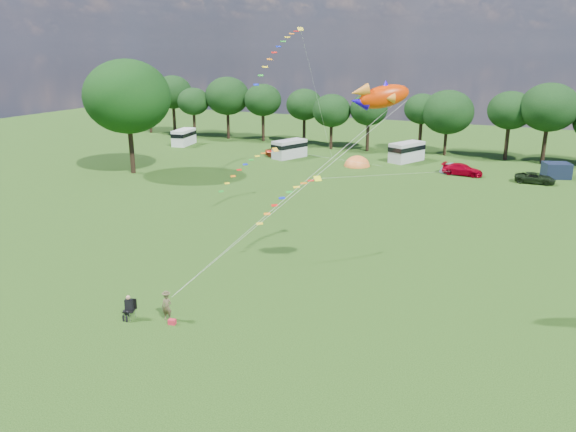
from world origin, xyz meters
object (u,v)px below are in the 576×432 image
at_px(car_c, 462,170).
at_px(campervan_c, 407,151).
at_px(big_tree, 127,97).
at_px(tent_greyblue, 452,172).
at_px(tent_orange, 357,166).
at_px(kite_flyer, 167,307).
at_px(car_d, 535,178).
at_px(car_a, 279,152).
at_px(fish_kite, 379,97).
at_px(camp_chair, 129,305).
at_px(campervan_b, 289,148).
at_px(campervan_a, 184,137).

distance_m(car_c, campervan_c, 9.60).
xyz_separation_m(big_tree, tent_greyblue, (34.60, 16.74, -9.00)).
xyz_separation_m(tent_orange, tent_greyblue, (11.57, 1.40, 0.00)).
xyz_separation_m(campervan_c, kite_flyer, (-1.16, -49.94, -0.57)).
bearing_deg(kite_flyer, campervan_c, 75.05).
relative_size(car_c, campervan_c, 0.80).
xyz_separation_m(car_d, kite_flyer, (-17.07, -43.94, 0.20)).
bearing_deg(tent_greyblue, car_a, -179.17).
height_order(car_d, tent_greyblue, car_d).
relative_size(car_a, car_c, 0.86).
relative_size(car_c, kite_flyer, 2.85).
bearing_deg(fish_kite, tent_orange, 78.74).
xyz_separation_m(campervan_c, camp_chair, (-3.15, -50.71, -0.50)).
relative_size(big_tree, campervan_b, 2.48).
bearing_deg(big_tree, campervan_c, 36.81).
xyz_separation_m(camp_chair, fish_kite, (11.72, 7.17, 11.28)).
relative_size(car_c, campervan_a, 0.87).
bearing_deg(car_a, campervan_c, -67.73).
bearing_deg(camp_chair, campervan_a, 102.50).
distance_m(car_c, campervan_b, 23.04).
distance_m(car_d, tent_orange, 20.86).
relative_size(campervan_c, tent_orange, 1.54).
height_order(tent_orange, camp_chair, camp_chair).
bearing_deg(car_c, fish_kite, -173.96).
height_order(campervan_b, tent_greyblue, campervan_b).
distance_m(car_d, tent_greyblue, 9.47).
relative_size(car_a, campervan_a, 0.75).
bearing_deg(car_c, campervan_b, 92.60).
bearing_deg(campervan_a, campervan_c, -97.35).
distance_m(campervan_a, campervan_b, 19.17).
bearing_deg(campervan_c, tent_orange, 162.18).
distance_m(big_tree, kite_flyer, 40.35).
relative_size(big_tree, camp_chair, 9.31).
height_order(kite_flyer, camp_chair, kite_flyer).
bearing_deg(kite_flyer, tent_greyblue, 66.72).
relative_size(car_c, camp_chair, 3.15).
relative_size(big_tree, campervan_c, 2.38).
distance_m(car_a, car_c, 24.56).
relative_size(campervan_a, campervan_c, 0.92).
distance_m(car_d, campervan_c, 17.02).
distance_m(car_a, kite_flyer, 47.97).
bearing_deg(kite_flyer, car_a, 95.13).
relative_size(car_a, tent_orange, 1.07).
distance_m(campervan_c, kite_flyer, 49.96).
height_order(campervan_b, kite_flyer, campervan_b).
bearing_deg(campervan_b, campervan_a, 103.87).
distance_m(big_tree, campervan_a, 21.43).
height_order(car_c, campervan_b, campervan_b).
xyz_separation_m(campervan_a, fish_kite, (42.63, -41.64, 10.85)).
bearing_deg(campervan_a, tent_greyblue, -103.75).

